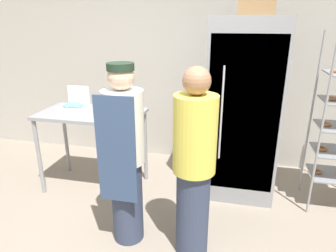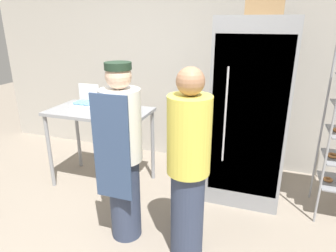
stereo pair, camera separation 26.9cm
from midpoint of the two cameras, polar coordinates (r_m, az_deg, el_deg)
name	(u,v)px [view 2 (the right image)]	position (r m, az deg, el deg)	size (l,w,h in m)	color
back_wall	(200,57)	(4.08, 8.07, 12.86)	(6.40, 0.12, 2.87)	#B7B2A8
refrigerator	(250,113)	(3.30, 17.56, 2.30)	(0.76, 0.68, 1.94)	gray
prep_counter	(100,120)	(3.51, -10.70, 1.19)	(1.15, 0.64, 0.93)	gray
donut_box	(85,103)	(3.60, -13.54, 4.16)	(0.27, 0.22, 0.26)	white
blender_pitcher	(126,99)	(3.48, -5.82, 5.07)	(0.11, 0.11, 0.24)	#99999E
binder_stack	(125,111)	(3.23, -5.91, 2.90)	(0.30, 0.21, 0.10)	#232328
cardboard_storage_box	(265,2)	(3.23, 20.54, 21.27)	(0.36, 0.26, 0.25)	#937047
person_baker	(122,153)	(2.55, -5.72, -5.24)	(0.34, 0.35, 1.59)	#333D56
person_customer	(188,167)	(2.37, 7.17, -7.83)	(0.34, 0.34, 1.59)	#333D56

